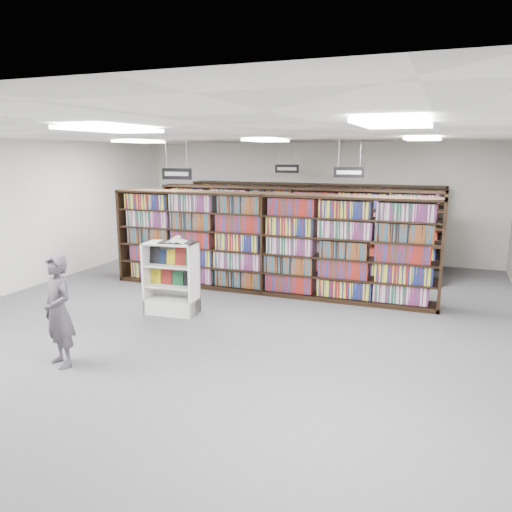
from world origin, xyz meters
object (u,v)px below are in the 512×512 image
(bookshelf_row_near, at_px, (266,244))
(shopper, at_px, (58,311))
(endcap_display, at_px, (172,289))
(open_book, at_px, (176,241))

(bookshelf_row_near, height_order, shopper, bookshelf_row_near)
(endcap_display, bearing_deg, shopper, -100.27)
(endcap_display, distance_m, open_book, 0.91)
(endcap_display, bearing_deg, bookshelf_row_near, 55.13)
(open_book, distance_m, shopper, 2.69)
(shopper, bearing_deg, open_book, 104.49)
(bookshelf_row_near, height_order, endcap_display, bookshelf_row_near)
(open_book, bearing_deg, shopper, -110.63)
(bookshelf_row_near, xyz_separation_m, shopper, (-1.38, -4.54, -0.26))
(endcap_display, height_order, shopper, shopper)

